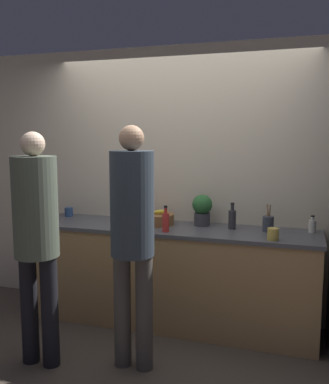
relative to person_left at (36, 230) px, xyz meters
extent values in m
plane|color=#4C4238|center=(0.75, 0.65, -1.06)|extent=(14.00, 14.00, 0.00)
cube|color=beige|center=(0.75, 1.33, 0.24)|extent=(5.20, 0.06, 2.60)
cube|color=tan|center=(0.75, 1.02, -0.61)|extent=(2.62, 0.63, 0.89)
cube|color=#4C4C51|center=(0.75, 1.02, -0.15)|extent=(2.65, 0.66, 0.03)
cylinder|color=black|center=(-0.09, 0.00, -0.63)|extent=(0.13, 0.13, 0.86)
cylinder|color=black|center=(0.09, 0.00, -0.63)|extent=(0.13, 0.13, 0.86)
cylinder|color=#515B4C|center=(0.00, 0.00, 0.18)|extent=(0.33, 0.33, 0.75)
sphere|color=beige|center=(0.00, 0.00, 0.64)|extent=(0.18, 0.18, 0.18)
cylinder|color=#4C4742|center=(0.61, 0.18, -0.62)|extent=(0.13, 0.13, 0.88)
cylinder|color=#4C4742|center=(0.79, 0.18, -0.62)|extent=(0.13, 0.13, 0.88)
cylinder|color=#333D47|center=(0.70, 0.18, 0.21)|extent=(0.32, 0.32, 0.77)
sphere|color=tan|center=(0.70, 0.18, 0.68)|extent=(0.18, 0.18, 0.18)
cylinder|color=brown|center=(0.58, 1.07, -0.08)|extent=(0.33, 0.33, 0.10)
ellipsoid|color=yellow|center=(0.62, 1.07, -0.01)|extent=(0.15, 0.12, 0.04)
cylinder|color=#3D424C|center=(1.61, 1.09, -0.07)|extent=(0.10, 0.10, 0.13)
cylinder|color=#99754C|center=(1.60, 1.09, 0.01)|extent=(0.01, 0.04, 0.18)
cylinder|color=#99754C|center=(1.62, 1.09, 0.01)|extent=(0.03, 0.04, 0.18)
cylinder|color=#99754C|center=(1.61, 1.08, 0.01)|extent=(0.04, 0.01, 0.18)
cylinder|color=#333338|center=(1.29, 1.09, -0.05)|extent=(0.07, 0.07, 0.17)
cylinder|color=#333338|center=(1.29, 1.09, 0.06)|extent=(0.03, 0.03, 0.05)
cylinder|color=black|center=(1.29, 1.09, 0.09)|extent=(0.03, 0.03, 0.02)
cylinder|color=red|center=(0.76, 0.80, -0.05)|extent=(0.06, 0.06, 0.16)
cylinder|color=red|center=(0.76, 0.80, 0.05)|extent=(0.03, 0.03, 0.05)
cylinder|color=black|center=(0.76, 0.80, 0.09)|extent=(0.03, 0.03, 0.02)
cylinder|color=silver|center=(1.97, 1.17, -0.08)|extent=(0.06, 0.06, 0.10)
cylinder|color=silver|center=(1.97, 1.17, -0.01)|extent=(0.03, 0.03, 0.03)
cylinder|color=black|center=(1.97, 1.17, 0.01)|extent=(0.03, 0.03, 0.01)
cylinder|color=#335184|center=(-0.41, 1.16, -0.09)|extent=(0.09, 0.09, 0.09)
cylinder|color=gold|center=(1.67, 0.79, -0.09)|extent=(0.09, 0.09, 0.10)
cylinder|color=#3D3D42|center=(1.00, 1.15, -0.07)|extent=(0.15, 0.15, 0.12)
sphere|color=#2D6B33|center=(1.00, 1.15, 0.06)|extent=(0.18, 0.18, 0.18)
camera|label=1|loc=(1.88, -2.67, 0.71)|focal=40.00mm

